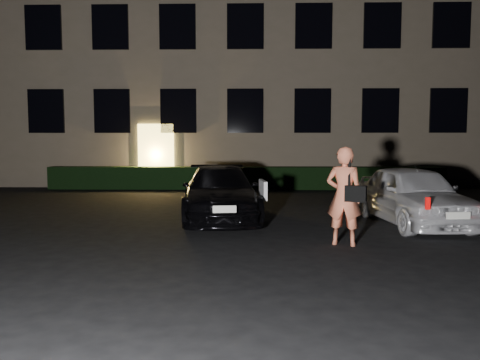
{
  "coord_description": "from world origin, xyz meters",
  "views": [
    {
      "loc": [
        0.22,
        -7.32,
        1.81
      ],
      "look_at": [
        0.01,
        2.0,
        1.04
      ],
      "focal_mm": 35.0,
      "sensor_mm": 36.0,
      "label": 1
    }
  ],
  "objects": [
    {
      "name": "ground",
      "position": [
        0.0,
        0.0,
        0.0
      ],
      "size": [
        80.0,
        80.0,
        0.0
      ],
      "primitive_type": "plane",
      "color": "black",
      "rests_on": "ground"
    },
    {
      "name": "building",
      "position": [
        -0.0,
        14.99,
        6.0
      ],
      "size": [
        20.0,
        8.11,
        12.0
      ],
      "color": "#736652",
      "rests_on": "ground"
    },
    {
      "name": "sedan",
      "position": [
        -0.5,
        3.6,
        0.61
      ],
      "size": [
        2.16,
        4.39,
        1.22
      ],
      "rotation": [
        0.0,
        0.0,
        0.11
      ],
      "color": "black",
      "rests_on": "ground"
    },
    {
      "name": "man",
      "position": [
        1.85,
        0.79,
        0.87
      ],
      "size": [
        0.73,
        0.63,
        1.72
      ],
      "rotation": [
        0.0,
        0.0,
        2.78
      ],
      "color": "#D76D4D",
      "rests_on": "ground"
    },
    {
      "name": "hatch",
      "position": [
        3.75,
        2.87,
        0.65
      ],
      "size": [
        1.88,
        3.95,
        1.3
      ],
      "rotation": [
        0.0,
        0.0,
        0.09
      ],
      "color": "silver",
      "rests_on": "ground"
    },
    {
      "name": "hedge",
      "position": [
        0.0,
        10.5,
        0.42
      ],
      "size": [
        15.0,
        0.7,
        0.85
      ],
      "primitive_type": "cube",
      "color": "black",
      "rests_on": "ground"
    }
  ]
}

